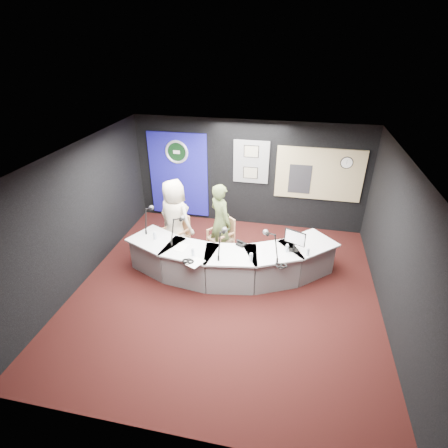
% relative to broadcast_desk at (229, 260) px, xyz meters
% --- Properties ---
extents(ground, '(6.00, 6.00, 0.00)m').
position_rel_broadcast_desk_xyz_m(ground, '(0.05, -0.55, -0.38)').
color(ground, black).
rests_on(ground, ground).
extents(ceiling, '(6.00, 6.00, 0.02)m').
position_rel_broadcast_desk_xyz_m(ceiling, '(0.05, -0.55, 2.42)').
color(ceiling, silver).
rests_on(ceiling, ground).
extents(wall_back, '(6.00, 0.02, 2.80)m').
position_rel_broadcast_desk_xyz_m(wall_back, '(0.05, 2.45, 1.02)').
color(wall_back, black).
rests_on(wall_back, ground).
extents(wall_front, '(6.00, 0.02, 2.80)m').
position_rel_broadcast_desk_xyz_m(wall_front, '(0.05, -3.55, 1.02)').
color(wall_front, black).
rests_on(wall_front, ground).
extents(wall_left, '(0.02, 6.00, 2.80)m').
position_rel_broadcast_desk_xyz_m(wall_left, '(-2.95, -0.55, 1.02)').
color(wall_left, black).
rests_on(wall_left, ground).
extents(wall_right, '(0.02, 6.00, 2.80)m').
position_rel_broadcast_desk_xyz_m(wall_right, '(3.05, -0.55, 1.02)').
color(wall_right, black).
rests_on(wall_right, ground).
extents(broadcast_desk, '(4.50, 1.90, 0.75)m').
position_rel_broadcast_desk_xyz_m(broadcast_desk, '(0.00, 0.00, 0.00)').
color(broadcast_desk, '#BABCBF').
rests_on(broadcast_desk, ground).
extents(backdrop_panel, '(1.60, 0.05, 2.30)m').
position_rel_broadcast_desk_xyz_m(backdrop_panel, '(-1.85, 2.42, 0.88)').
color(backdrop_panel, navy).
rests_on(backdrop_panel, wall_back).
extents(agency_seal, '(0.63, 0.07, 0.63)m').
position_rel_broadcast_desk_xyz_m(agency_seal, '(-1.85, 2.38, 1.52)').
color(agency_seal, silver).
rests_on(agency_seal, backdrop_panel).
extents(seal_center, '(0.48, 0.01, 0.48)m').
position_rel_broadcast_desk_xyz_m(seal_center, '(-1.85, 2.38, 1.52)').
color(seal_center, black).
rests_on(seal_center, backdrop_panel).
extents(pinboard, '(0.90, 0.04, 1.10)m').
position_rel_broadcast_desk_xyz_m(pinboard, '(0.10, 2.42, 1.38)').
color(pinboard, slate).
rests_on(pinboard, wall_back).
extents(framed_photo_upper, '(0.34, 0.02, 0.27)m').
position_rel_broadcast_desk_xyz_m(framed_photo_upper, '(0.10, 2.39, 1.65)').
color(framed_photo_upper, gray).
rests_on(framed_photo_upper, pinboard).
extents(framed_photo_lower, '(0.34, 0.02, 0.27)m').
position_rel_broadcast_desk_xyz_m(framed_photo_lower, '(0.10, 2.39, 1.09)').
color(framed_photo_lower, gray).
rests_on(framed_photo_lower, pinboard).
extents(booth_window_frame, '(2.12, 0.06, 1.32)m').
position_rel_broadcast_desk_xyz_m(booth_window_frame, '(1.80, 2.42, 1.18)').
color(booth_window_frame, tan).
rests_on(booth_window_frame, wall_back).
extents(booth_glow, '(2.00, 0.02, 1.20)m').
position_rel_broadcast_desk_xyz_m(booth_glow, '(1.80, 2.41, 1.18)').
color(booth_glow, beige).
rests_on(booth_glow, booth_window_frame).
extents(equipment_rack, '(0.55, 0.02, 0.75)m').
position_rel_broadcast_desk_xyz_m(equipment_rack, '(1.35, 2.39, 1.03)').
color(equipment_rack, black).
rests_on(equipment_rack, booth_window_frame).
extents(wall_clock, '(0.28, 0.01, 0.28)m').
position_rel_broadcast_desk_xyz_m(wall_clock, '(2.40, 2.39, 1.52)').
color(wall_clock, white).
rests_on(wall_clock, booth_window_frame).
extents(armchair_left, '(0.69, 0.69, 0.89)m').
position_rel_broadcast_desk_xyz_m(armchair_left, '(-1.37, 0.62, 0.07)').
color(armchair_left, '#B07950').
rests_on(armchair_left, ground).
extents(armchair_right, '(0.77, 0.77, 0.98)m').
position_rel_broadcast_desk_xyz_m(armchair_right, '(-0.33, 0.72, 0.11)').
color(armchair_right, '#B07950').
rests_on(armchair_right, ground).
extents(draped_jacket, '(0.48, 0.34, 0.70)m').
position_rel_broadcast_desk_xyz_m(draped_jacket, '(-1.51, 0.83, 0.24)').
color(draped_jacket, slate).
rests_on(draped_jacket, armchair_left).
extents(person_man, '(1.06, 0.91, 1.84)m').
position_rel_broadcast_desk_xyz_m(person_man, '(-1.37, 0.62, 0.55)').
color(person_man, beige).
rests_on(person_man, ground).
extents(person_woman, '(0.77, 0.76, 1.79)m').
position_rel_broadcast_desk_xyz_m(person_woman, '(-0.33, 0.72, 0.52)').
color(person_woman, '#4C5C30').
rests_on(person_woman, ground).
extents(computer_monitor, '(0.44, 0.21, 0.32)m').
position_rel_broadcast_desk_xyz_m(computer_monitor, '(1.33, 0.06, 0.70)').
color(computer_monitor, black).
rests_on(computer_monitor, broadcast_desk).
extents(desk_phone, '(0.23, 0.22, 0.05)m').
position_rel_broadcast_desk_xyz_m(desk_phone, '(0.26, 0.05, 0.40)').
color(desk_phone, black).
rests_on(desk_phone, broadcast_desk).
extents(headphones_near, '(0.21, 0.21, 0.03)m').
position_rel_broadcast_desk_xyz_m(headphones_near, '(1.11, -0.53, 0.39)').
color(headphones_near, black).
rests_on(headphones_near, broadcast_desk).
extents(headphones_far, '(0.22, 0.22, 0.04)m').
position_rel_broadcast_desk_xyz_m(headphones_far, '(-0.65, -0.75, 0.39)').
color(headphones_far, black).
rests_on(headphones_far, broadcast_desk).
extents(paper_stack, '(0.26, 0.34, 0.00)m').
position_rel_broadcast_desk_xyz_m(paper_stack, '(-0.94, -0.28, 0.38)').
color(paper_stack, white).
rests_on(paper_stack, broadcast_desk).
extents(notepad, '(0.36, 0.40, 0.00)m').
position_rel_broadcast_desk_xyz_m(notepad, '(-0.50, -0.75, 0.38)').
color(notepad, white).
rests_on(notepad, broadcast_desk).
extents(boom_mic_a, '(0.22, 0.73, 0.60)m').
position_rel_broadcast_desk_xyz_m(boom_mic_a, '(-1.90, 0.39, 0.68)').
color(boom_mic_a, black).
rests_on(boom_mic_a, broadcast_desk).
extents(boom_mic_b, '(0.18, 0.74, 0.60)m').
position_rel_broadcast_desk_xyz_m(boom_mic_b, '(-1.12, 0.05, 0.68)').
color(boom_mic_b, black).
rests_on(boom_mic_b, broadcast_desk).
extents(boom_mic_c, '(0.16, 0.74, 0.60)m').
position_rel_broadcast_desk_xyz_m(boom_mic_c, '(-0.09, -0.28, 0.68)').
color(boom_mic_c, black).
rests_on(boom_mic_c, broadcast_desk).
extents(boom_mic_d, '(0.41, 0.67, 0.60)m').
position_rel_broadcast_desk_xyz_m(boom_mic_d, '(0.88, -0.17, 0.68)').
color(boom_mic_d, black).
rests_on(boom_mic_d, broadcast_desk).
extents(water_bottles, '(3.25, 0.57, 0.18)m').
position_rel_broadcast_desk_xyz_m(water_bottles, '(0.01, -0.26, 0.46)').
color(water_bottles, silver).
rests_on(water_bottles, broadcast_desk).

